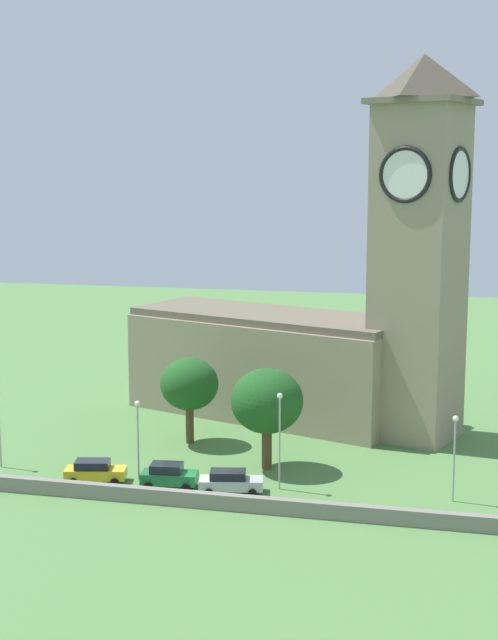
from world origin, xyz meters
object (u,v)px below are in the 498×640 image
tree_by_tower (267,401)px  streetlamp_west_mid (138,426)px  car_yellow (95,471)px  streetlamp_east_mid (455,444)px  streetlamp_central (280,426)px  church (319,325)px  tree_churchyard (189,384)px  car_silver (230,481)px  car_green (169,475)px

tree_by_tower → streetlamp_west_mid: bearing=-152.1°
car_yellow → streetlamp_east_mid: streetlamp_east_mid is taller
streetlamp_central → tree_by_tower: bearing=113.4°
church → tree_by_tower: (-1.74, -15.15, -3.76)m
church → streetlamp_east_mid: bearing=-55.9°
tree_by_tower → tree_churchyard: size_ratio=1.08×
streetlamp_west_mid → tree_by_tower: tree_by_tower is taller
car_silver → streetlamp_east_mid: size_ratio=0.78×
streetlamp_west_mid → streetlamp_east_mid: size_ratio=0.98×
car_yellow → streetlamp_central: 14.93m
streetlamp_west_mid → car_yellow: bearing=-154.6°
car_silver → tree_by_tower: tree_by_tower is taller
car_silver → tree_churchyard: bearing=120.1°
streetlamp_east_mid → streetlamp_central: bearing=-178.4°
tree_churchyard → streetlamp_west_mid: bearing=-95.9°
streetlamp_east_mid → tree_churchyard: size_ratio=0.84×
streetlamp_east_mid → tree_by_tower: tree_by_tower is taller
church → streetlamp_west_mid: (-10.95, -20.03, -5.08)m
car_yellow → tree_churchyard: 13.18m
car_yellow → streetlamp_central: size_ratio=0.66×
car_silver → streetlamp_central: bearing=25.2°
church → streetlamp_west_mid: bearing=-118.7°
streetlamp_central → tree_churchyard: tree_churchyard is taller
tree_by_tower → car_silver: bearing=-103.1°
car_yellow → tree_churchyard: (4.12, 11.71, 4.43)m
streetlamp_west_mid → tree_churchyard: (1.06, 10.26, 1.04)m
streetlamp_east_mid → car_green: bearing=-174.8°
church → streetlamp_east_mid: size_ratio=5.28×
car_yellow → streetlamp_east_mid: (27.14, 2.09, 3.49)m
streetlamp_west_mid → tree_by_tower: (9.22, 4.88, 1.32)m
streetlamp_west_mid → car_green: bearing=-23.8°
car_yellow → church: bearing=56.9°
streetlamp_central → tree_churchyard: (-10.14, 9.97, 0.36)m
church → streetlamp_west_mid: size_ratio=5.42×
car_yellow → streetlamp_west_mid: (3.06, 1.45, 3.39)m
streetlamp_central → tree_churchyard: bearing=135.5°
streetlamp_west_mid → streetlamp_east_mid: bearing=1.5°
car_silver → tree_churchyard: 14.11m
church → tree_churchyard: 14.48m
streetlamp_central → streetlamp_east_mid: size_ratio=1.16×
church → car_yellow: church is taller
church → car_silver: bearing=-98.5°
car_green → tree_by_tower: 9.97m
streetlamp_west_mid → tree_by_tower: size_ratio=0.76×
church → car_yellow: size_ratio=6.87×
car_green → streetlamp_central: (8.30, 1.56, 4.01)m
car_green → car_silver: (4.87, -0.05, -0.07)m
car_yellow → streetlamp_east_mid: bearing=4.4°
tree_by_tower → church: bearing=83.5°
car_yellow → car_silver: 10.83m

